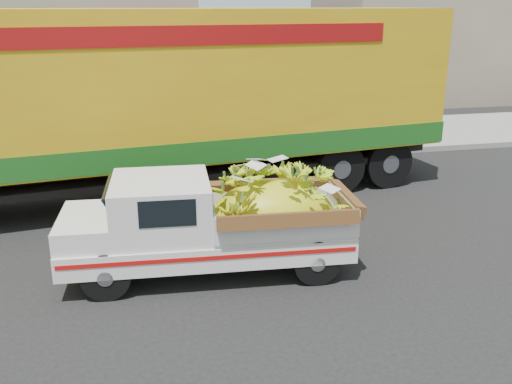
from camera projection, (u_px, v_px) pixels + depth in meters
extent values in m
plane|color=black|center=(226.00, 252.00, 9.35)|extent=(100.00, 100.00, 0.00)
cube|color=gray|center=(189.00, 162.00, 14.44)|extent=(60.00, 0.25, 0.15)
cube|color=gray|center=(181.00, 143.00, 16.39)|extent=(60.00, 4.00, 0.14)
cube|color=gray|center=(485.00, 26.00, 24.79)|extent=(14.00, 6.00, 6.00)
cylinder|color=black|center=(106.00, 276.00, 7.78)|extent=(0.69, 0.24, 0.68)
cylinder|color=black|center=(113.00, 239.00, 9.01)|extent=(0.69, 0.24, 0.68)
cylinder|color=black|center=(316.00, 262.00, 8.21)|extent=(0.69, 0.24, 0.68)
cylinder|color=black|center=(296.00, 228.00, 9.44)|extent=(0.69, 0.24, 0.68)
cube|color=silver|center=(207.00, 240.00, 8.55)|extent=(4.31, 1.80, 0.35)
cube|color=#A50F0C|center=(211.00, 258.00, 7.82)|extent=(4.13, 0.29, 0.06)
cube|color=silver|center=(65.00, 255.00, 8.28)|extent=(0.19, 1.50, 0.13)
cube|color=silver|center=(86.00, 226.00, 8.20)|extent=(0.86, 1.48, 0.32)
cube|color=silver|center=(161.00, 206.00, 8.28)|extent=(1.49, 1.55, 0.81)
cube|color=black|center=(167.00, 214.00, 7.55)|extent=(0.76, 0.06, 0.38)
cube|color=silver|center=(278.00, 211.00, 8.59)|extent=(2.16, 1.66, 0.46)
ellipsoid|color=yellow|center=(272.00, 218.00, 8.60)|extent=(1.94, 1.34, 1.15)
cylinder|color=black|center=(387.00, 163.00, 12.57)|extent=(1.13, 0.47, 1.10)
cylinder|color=black|center=(343.00, 143.00, 14.35)|extent=(1.13, 0.47, 1.10)
cylinder|color=black|center=(339.00, 168.00, 12.17)|extent=(1.13, 0.47, 1.10)
cylinder|color=black|center=(299.00, 147.00, 13.94)|extent=(1.13, 0.47, 1.10)
cube|color=black|center=(167.00, 161.00, 11.80)|extent=(12.02, 2.67, 0.36)
cube|color=gold|center=(163.00, 83.00, 11.30)|extent=(11.99, 4.12, 2.84)
cube|color=#195418|center=(166.00, 141.00, 11.67)|extent=(12.06, 4.15, 0.45)
cube|color=maroon|center=(175.00, 36.00, 9.88)|extent=(8.32, 1.20, 0.35)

